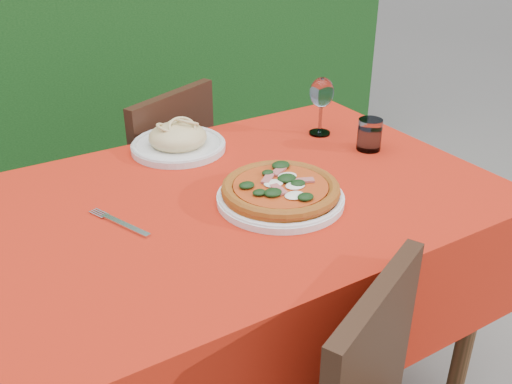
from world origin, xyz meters
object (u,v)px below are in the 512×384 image
water_glass (369,136)px  pasta_plate (178,141)px  chair_far (158,185)px  wine_glass (322,95)px  fork (125,225)px  pizza_plate (281,192)px

water_glass → pasta_plate: bearing=148.8°
chair_far → wine_glass: (0.37, -0.43, 0.39)m
chair_far → fork: 0.77m
wine_glass → fork: (-0.70, -0.21, -0.12)m
pasta_plate → water_glass: bearing=-31.2°
water_glass → wine_glass: size_ratio=0.51×
pasta_plate → wine_glass: wine_glass is taller
chair_far → pasta_plate: chair_far is taller
water_glass → wine_glass: wine_glass is taller
wine_glass → fork: 0.74m
pizza_plate → pasta_plate: 0.42m
pizza_plate → wine_glass: wine_glass is taller
pizza_plate → water_glass: water_glass is taller
pasta_plate → fork: size_ratio=1.35×
chair_far → fork: bearing=39.1°
fork → chair_far: bearing=41.8°
chair_far → pizza_plate: chair_far is taller
water_glass → wine_glass: (-0.05, 0.17, 0.08)m
pizza_plate → pasta_plate: bearing=100.8°
pizza_plate → pasta_plate: pasta_plate is taller
pasta_plate → water_glass: size_ratio=2.98×
pizza_plate → water_glass: (0.39, 0.13, 0.01)m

